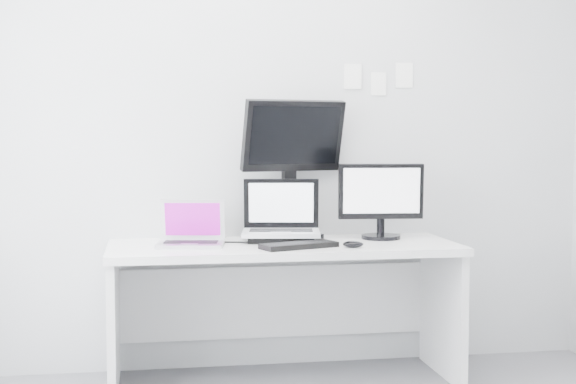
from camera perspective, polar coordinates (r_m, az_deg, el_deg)
name	(u,v)px	position (r m, az deg, el deg)	size (l,w,h in m)	color
back_wall	(273,125)	(4.64, -1.01, 4.62)	(3.60, 3.60, 0.00)	silver
desk	(284,313)	(4.40, -0.30, -8.27)	(1.80, 0.70, 0.73)	white
macbook	(191,222)	(4.24, -6.66, -2.07)	(0.33, 0.25, 0.25)	silver
speaker	(212,225)	(4.53, -5.18, -2.26)	(0.08, 0.08, 0.15)	black
dell_laptop	(281,210)	(4.41, -0.48, -1.21)	(0.41, 0.32, 0.34)	silver
rear_monitor	(292,167)	(4.54, 0.24, 1.69)	(0.57, 0.20, 0.77)	black
samsung_monitor	(381,200)	(4.54, 6.37, -0.54)	(0.46, 0.21, 0.42)	black
keyboard	(299,245)	(4.17, 0.75, -3.66)	(0.39, 0.14, 0.03)	black
mouse	(353,244)	(4.20, 4.46, -3.57)	(0.10, 0.07, 0.03)	black
wall_note_0	(353,76)	(4.74, 4.44, 7.87)	(0.10, 0.00, 0.14)	white
wall_note_1	(379,84)	(4.77, 6.20, 7.35)	(0.09, 0.00, 0.13)	white
wall_note_2	(404,75)	(4.82, 7.93, 7.90)	(0.10, 0.00, 0.14)	white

